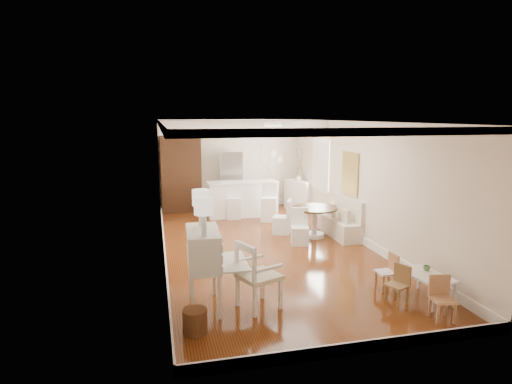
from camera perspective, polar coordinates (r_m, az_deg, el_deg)
name	(u,v)px	position (r m, az deg, el deg)	size (l,w,h in m)	color
room	(265,158)	(9.61, 1.14, 4.52)	(9.00, 9.04, 2.82)	brown
secretary_bureau	(204,269)	(6.69, -7.00, -10.15)	(0.97, 0.99, 1.24)	silver
gustavian_armchair	(259,275)	(6.66, 0.38, -10.96)	(0.61, 0.61, 1.06)	white
wicker_basket	(195,321)	(6.14, -8.13, -16.69)	(0.34, 0.34, 0.34)	brown
kids_table	(425,287)	(7.55, 21.66, -11.68)	(0.52, 0.86, 0.43)	white
kids_chair_a	(397,285)	(7.22, 18.28, -11.64)	(0.30, 0.30, 0.63)	olive
kids_chair_b	(386,272)	(7.71, 16.96, -10.12)	(0.31, 0.31, 0.63)	tan
kids_chair_c	(443,299)	(6.90, 23.67, -12.92)	(0.31, 0.31, 0.65)	#B47B52
banquette	(340,216)	(10.67, 11.09, -3.22)	(0.52, 1.60, 0.98)	silver
dining_table	(314,222)	(10.50, 7.77, -4.01)	(1.09, 1.09, 0.74)	#402514
slip_chair_near	(300,227)	(9.88, 5.88, -4.63)	(0.39, 0.41, 0.83)	white
slip_chair_far	(282,217)	(10.74, 3.46, -3.31)	(0.41, 0.42, 0.86)	silver
breakfast_counter	(243,199)	(12.52, -1.79, -0.93)	(2.05, 0.65, 1.03)	white
bar_stool_left	(233,202)	(12.24, -3.05, -1.33)	(0.39, 0.39, 0.97)	white
bar_stool_right	(269,202)	(11.95, 1.75, -1.36)	(0.43, 0.43, 1.08)	white
pantry_cabinet	(181,174)	(13.26, -9.97, 2.33)	(1.20, 0.60, 2.30)	#381E11
fridge	(242,180)	(13.51, -1.86, 1.55)	(0.75, 0.65, 1.80)	silver
sideboard	(300,195)	(13.41, 5.84, -0.44)	(0.43, 0.98, 0.93)	silver
pencil_cup	(427,268)	(7.62, 21.79, -9.41)	(0.11, 0.11, 0.09)	#5A8A50
branch_vase	(298,178)	(13.35, 5.67, 1.93)	(0.17, 0.17, 0.17)	white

